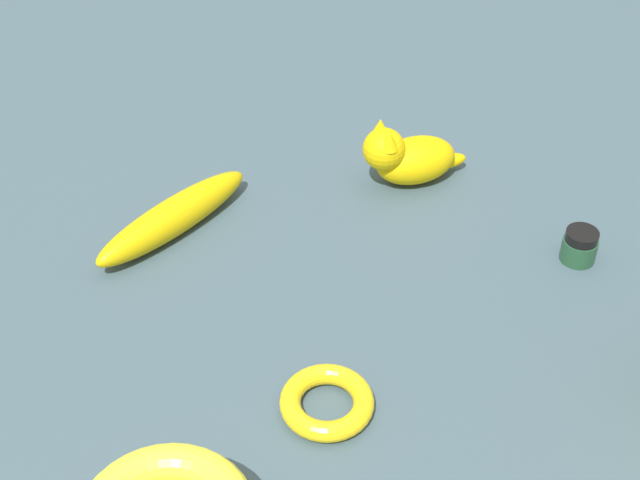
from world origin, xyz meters
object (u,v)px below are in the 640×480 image
(banana, at_px, (173,217))
(cat_figurine, at_px, (407,156))
(bangle, at_px, (327,402))
(nail_polish_jar, at_px, (580,246))

(banana, bearing_deg, cat_figurine, 150.93)
(bangle, relative_size, cat_figurine, 0.65)
(banana, distance_m, cat_figurine, 0.26)
(banana, height_order, bangle, banana)
(nail_polish_jar, relative_size, cat_figurine, 0.29)
(banana, height_order, cat_figurine, cat_figurine)
(nail_polish_jar, bearing_deg, cat_figurine, -151.95)
(banana, relative_size, cat_figurine, 1.60)
(bangle, distance_m, cat_figurine, 0.34)
(cat_figurine, bearing_deg, nail_polish_jar, 28.05)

